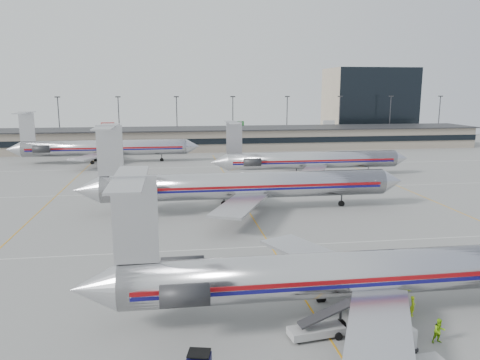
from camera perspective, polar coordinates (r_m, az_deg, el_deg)
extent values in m
plane|color=gray|center=(44.19, 6.54, -12.23)|extent=(260.00, 260.00, 0.00)
cube|color=silver|center=(53.25, 3.78, -8.06)|extent=(160.00, 0.15, 0.02)
cube|color=gray|center=(138.36, -3.83, 5.00)|extent=(160.00, 16.00, 6.00)
cube|color=black|center=(130.31, -3.55, 4.72)|extent=(160.00, 0.20, 1.60)
cube|color=#2D2D30|center=(138.08, -3.85, 6.28)|extent=(162.00, 17.00, 0.30)
cylinder|color=#38383D|center=(155.36, -21.18, 6.61)|extent=(0.30, 0.30, 15.00)
cube|color=#2D2D30|center=(155.06, -21.38, 9.41)|extent=(1.60, 0.40, 0.35)
cylinder|color=#38383D|center=(152.40, -14.53, 6.93)|extent=(0.30, 0.30, 15.00)
cube|color=#2D2D30|center=(152.10, -14.67, 9.78)|extent=(1.60, 0.40, 0.35)
cylinder|color=#38383D|center=(151.53, -7.70, 7.15)|extent=(0.30, 0.30, 15.00)
cube|color=#2D2D30|center=(151.23, -7.77, 10.03)|extent=(1.60, 0.40, 0.35)
cylinder|color=#38383D|center=(152.80, -0.88, 7.28)|extent=(0.30, 0.30, 15.00)
cube|color=#2D2D30|center=(152.49, -0.89, 10.13)|extent=(1.60, 0.40, 0.35)
cylinder|color=#38383D|center=(156.14, 5.74, 7.31)|extent=(0.30, 0.30, 15.00)
cube|color=#2D2D30|center=(155.84, 5.79, 10.10)|extent=(1.60, 0.40, 0.35)
cylinder|color=#38383D|center=(161.43, 12.00, 7.24)|extent=(0.30, 0.30, 15.00)
cube|color=#2D2D30|center=(161.15, 12.11, 9.94)|extent=(1.60, 0.40, 0.35)
cylinder|color=#38383D|center=(168.49, 17.80, 7.11)|extent=(0.30, 0.30, 15.00)
cube|color=#2D2D30|center=(168.22, 17.95, 9.69)|extent=(1.60, 0.40, 0.35)
cylinder|color=#38383D|center=(177.10, 23.08, 6.92)|extent=(0.30, 0.30, 15.00)
cube|color=#2D2D30|center=(176.84, 23.27, 9.37)|extent=(1.60, 0.40, 0.35)
cube|color=tan|center=(182.38, 15.40, 9.07)|extent=(30.00, 20.00, 25.00)
cylinder|color=silver|center=(38.45, 15.13, -10.86)|extent=(37.76, 3.49, 3.49)
cone|color=silver|center=(36.00, -17.39, -12.53)|extent=(3.40, 3.49, 3.49)
cube|color=maroon|center=(36.92, 16.24, -11.62)|extent=(35.87, 0.05, 0.33)
cube|color=#100D5D|center=(37.06, 16.21, -12.16)|extent=(35.87, 0.05, 0.26)
cube|color=silver|center=(43.92, 9.34, -9.14)|extent=(8.78, 12.80, 0.30)
cube|color=silver|center=(32.66, 16.63, -16.86)|extent=(8.78, 12.80, 0.30)
cube|color=silver|center=(33.98, -12.66, -4.83)|extent=(3.21, 0.24, 6.42)
cube|color=silver|center=(33.32, -13.37, 0.17)|extent=(2.27, 9.91, 0.17)
cylinder|color=#2D2D30|center=(37.91, -7.00, -10.41)|extent=(3.40, 1.60, 1.60)
cylinder|color=#2D2D30|center=(32.95, -6.76, -13.80)|extent=(3.40, 1.60, 1.60)
cylinder|color=#2D2D30|center=(36.58, 12.14, -16.24)|extent=(0.19, 0.19, 1.56)
cylinder|color=#2D2D30|center=(40.42, 9.86, -13.41)|extent=(0.19, 0.19, 1.56)
cylinder|color=silver|center=(68.08, 0.86, -0.66)|extent=(41.41, 3.83, 3.83)
cone|color=silver|center=(74.90, 18.00, -0.13)|extent=(3.31, 3.83, 3.83)
cone|color=silver|center=(68.30, -18.19, -1.18)|extent=(3.73, 3.83, 3.83)
cube|color=maroon|center=(66.19, 1.12, -0.86)|extent=(39.34, 0.05, 0.36)
cube|color=#100D5D|center=(66.28, 1.12, -1.21)|extent=(39.34, 0.05, 0.29)
cube|color=silver|center=(75.04, -1.58, -0.38)|extent=(9.63, 14.04, 0.33)
cube|color=silver|center=(61.02, 0.02, -3.03)|extent=(9.63, 14.04, 0.33)
cube|color=silver|center=(66.90, -15.58, 3.45)|extent=(3.52, 0.26, 7.04)
cube|color=silver|center=(66.61, -15.99, 6.27)|extent=(2.48, 10.87, 0.19)
cylinder|color=#2D2D30|center=(70.25, -12.14, -0.29)|extent=(3.73, 1.76, 1.76)
cylinder|color=#2D2D30|center=(64.48, -12.47, -1.30)|extent=(3.73, 1.76, 1.76)
cylinder|color=#2D2D30|center=(72.37, 12.27, -2.46)|extent=(0.21, 0.21, 1.71)
cylinder|color=#2D2D30|center=(65.89, -1.48, -3.53)|extent=(0.21, 0.21, 1.71)
cylinder|color=#2D2D30|center=(70.68, -1.96, -2.53)|extent=(0.21, 0.21, 1.71)
cylinder|color=black|center=(72.48, 12.25, -2.84)|extent=(0.93, 0.31, 0.93)
cylinder|color=silver|center=(96.16, 8.87, 2.40)|extent=(35.02, 3.41, 3.41)
cone|color=silver|center=(103.33, 18.99, 2.52)|extent=(2.95, 3.41, 3.41)
cone|color=silver|center=(92.37, -2.58, 2.17)|extent=(3.32, 3.41, 3.41)
cube|color=maroon|center=(94.52, 9.18, 2.32)|extent=(33.27, 0.05, 0.32)
cube|color=#100D5D|center=(94.57, 9.17, 2.10)|extent=(33.27, 0.05, 0.26)
cube|color=silver|center=(101.91, 6.80, 2.41)|extent=(8.57, 12.49, 0.29)
cube|color=silver|center=(89.68, 8.93, 1.18)|extent=(8.57, 12.49, 0.29)
cube|color=silver|center=(92.10, -0.72, 5.19)|extent=(3.13, 0.23, 6.27)
cube|color=silver|center=(91.82, -0.89, 7.02)|extent=(2.21, 9.68, 0.17)
cylinder|color=#2D2D30|center=(95.71, 1.00, 2.66)|extent=(3.32, 1.57, 1.57)
cylinder|color=#2D2D30|center=(90.59, 1.54, 2.18)|extent=(3.32, 1.57, 1.57)
cylinder|color=#2D2D30|center=(100.70, 15.36, 1.10)|extent=(0.18, 0.18, 1.52)
cylinder|color=#2D2D30|center=(93.68, 7.60, 0.68)|extent=(0.18, 0.18, 1.52)
cylinder|color=#2D2D30|center=(97.88, 6.90, 1.14)|extent=(0.18, 0.18, 1.52)
cylinder|color=black|center=(100.78, 15.35, 0.85)|extent=(0.83, 0.28, 0.83)
cylinder|color=silver|center=(117.26, -16.00, 3.79)|extent=(38.39, 3.74, 3.74)
cone|color=silver|center=(116.30, -5.77, 4.10)|extent=(3.23, 3.74, 3.74)
cone|color=silver|center=(121.88, -25.85, 3.37)|extent=(3.64, 3.74, 3.74)
cube|color=maroon|center=(115.39, -16.13, 3.75)|extent=(36.47, 0.05, 0.35)
cube|color=#100D5D|center=(115.44, -16.11, 3.55)|extent=(36.47, 0.05, 0.28)
cube|color=silver|center=(124.61, -16.48, 3.69)|extent=(9.39, 13.69, 0.32)
cube|color=silver|center=(110.75, -17.48, 2.78)|extent=(9.39, 13.69, 0.32)
cube|color=silver|center=(120.42, -24.54, 5.94)|extent=(3.43, 0.25, 6.87)
cube|color=silver|center=(120.32, -24.80, 7.46)|extent=(2.42, 10.61, 0.18)
cylinder|color=#2D2D30|center=(122.72, -22.40, 3.83)|extent=(3.64, 1.72, 1.72)
cylinder|color=#2D2D30|center=(117.18, -23.07, 3.48)|extent=(3.64, 1.72, 1.72)
cylinder|color=#2D2D30|center=(116.57, -9.52, 2.68)|extent=(0.20, 0.20, 1.67)
cylinder|color=#2D2D30|center=(115.69, -17.57, 2.25)|extent=(0.20, 0.20, 1.67)
cylinder|color=#2D2D30|center=(120.42, -17.21, 2.60)|extent=(0.20, 0.20, 1.67)
cylinder|color=black|center=(116.64, -9.51, 2.45)|extent=(0.91, 0.30, 0.91)
cube|color=black|center=(29.66, -5.03, -20.26)|extent=(1.53, 1.36, 0.09)
cube|color=black|center=(34.05, 14.99, -18.91)|extent=(2.19, 1.60, 0.76)
cube|color=#A0A0A0|center=(33.79, 15.03, -18.11)|extent=(2.19, 1.60, 0.07)
cylinder|color=black|center=(35.00, 15.76, -18.83)|extent=(0.39, 0.15, 0.39)
cylinder|color=black|center=(34.07, 16.62, -19.77)|extent=(0.39, 0.15, 0.39)
cylinder|color=black|center=(34.46, 13.31, -19.21)|extent=(0.39, 0.15, 0.39)
cylinder|color=black|center=(33.51, 14.10, -20.19)|extent=(0.39, 0.15, 0.39)
cube|color=#A0A0A0|center=(33.06, 22.04, -19.56)|extent=(1.90, 1.38, 0.06)
cube|color=#2D2D30|center=(35.28, 19.15, -18.74)|extent=(1.85, 1.65, 0.27)
cube|color=silver|center=(34.89, 19.24, -17.59)|extent=(1.57, 1.50, 1.34)
cylinder|color=black|center=(36.01, 19.66, -18.34)|extent=(0.21, 0.11, 0.21)
cylinder|color=black|center=(35.20, 20.51, -19.12)|extent=(0.21, 0.11, 0.21)
cylinder|color=black|center=(35.48, 17.78, -18.68)|extent=(0.21, 0.11, 0.21)
cylinder|color=black|center=(34.66, 18.59, -19.49)|extent=(0.21, 0.11, 0.21)
cube|color=#A0A0A0|center=(35.32, 9.27, -17.68)|extent=(4.16, 1.97, 0.56)
cube|color=#2D2D30|center=(34.92, 10.42, -15.71)|extent=(4.16, 1.53, 1.43)
cylinder|color=black|center=(36.36, 11.24, -17.27)|extent=(0.56, 0.18, 0.56)
cylinder|color=black|center=(35.35, 11.93, -18.17)|extent=(0.56, 0.18, 0.56)
cylinder|color=black|center=(35.57, 6.62, -17.80)|extent=(0.56, 0.18, 0.56)
cylinder|color=black|center=(34.55, 7.16, -18.75)|extent=(0.56, 0.18, 0.56)
imported|color=#BBEE16|center=(39.98, 20.30, -14.20)|extent=(0.61, 0.70, 1.62)
imported|color=#7FC512|center=(36.78, 23.11, -16.56)|extent=(0.86, 0.67, 1.78)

